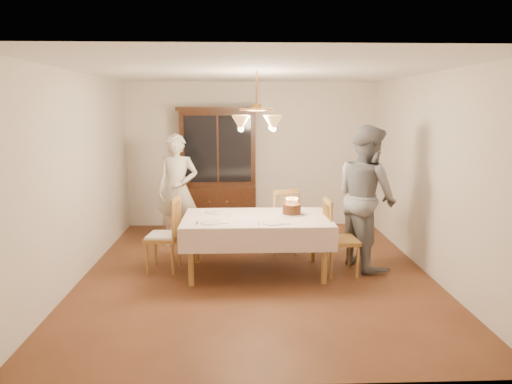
{
  "coord_description": "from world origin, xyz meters",
  "views": [
    {
      "loc": [
        -0.22,
        -5.75,
        2.17
      ],
      "look_at": [
        0.0,
        0.2,
        1.05
      ],
      "focal_mm": 32.0,
      "sensor_mm": 36.0,
      "label": 1
    }
  ],
  "objects_px": {
    "elderly_woman": "(178,190)",
    "birthday_cake": "(292,210)",
    "china_hutch": "(219,171)",
    "chair_far_side": "(281,224)",
    "dining_table": "(257,222)"
  },
  "relations": [
    {
      "from": "dining_table",
      "to": "chair_far_side",
      "type": "relative_size",
      "value": 1.9
    },
    {
      "from": "elderly_woman",
      "to": "birthday_cake",
      "type": "height_order",
      "value": "elderly_woman"
    },
    {
      "from": "china_hutch",
      "to": "birthday_cake",
      "type": "height_order",
      "value": "china_hutch"
    },
    {
      "from": "elderly_woman",
      "to": "birthday_cake",
      "type": "relative_size",
      "value": 5.87
    },
    {
      "from": "china_hutch",
      "to": "chair_far_side",
      "type": "height_order",
      "value": "china_hutch"
    },
    {
      "from": "birthday_cake",
      "to": "china_hutch",
      "type": "bearing_deg",
      "value": 116.17
    },
    {
      "from": "elderly_woman",
      "to": "chair_far_side",
      "type": "bearing_deg",
      "value": -12.17
    },
    {
      "from": "dining_table",
      "to": "elderly_woman",
      "type": "bearing_deg",
      "value": 132.56
    },
    {
      "from": "china_hutch",
      "to": "elderly_woman",
      "type": "relative_size",
      "value": 1.23
    },
    {
      "from": "dining_table",
      "to": "elderly_woman",
      "type": "height_order",
      "value": "elderly_woman"
    },
    {
      "from": "dining_table",
      "to": "chair_far_side",
      "type": "bearing_deg",
      "value": 63.6
    },
    {
      "from": "chair_far_side",
      "to": "birthday_cake",
      "type": "xyz_separation_m",
      "value": [
        0.07,
        -0.7,
        0.39
      ]
    },
    {
      "from": "dining_table",
      "to": "chair_far_side",
      "type": "height_order",
      "value": "chair_far_side"
    },
    {
      "from": "dining_table",
      "to": "china_hutch",
      "type": "xyz_separation_m",
      "value": [
        -0.59,
        2.25,
        0.36
      ]
    },
    {
      "from": "china_hutch",
      "to": "chair_far_side",
      "type": "distance_m",
      "value": 1.86
    }
  ]
}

